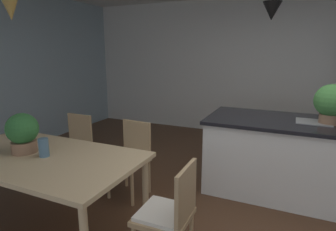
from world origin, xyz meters
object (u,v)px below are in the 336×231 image
Objects in this scene: chair_far_right at (131,156)px; potted_plant_on_table at (23,132)px; chair_kitchen_end at (170,213)px; chair_far_left at (74,146)px; potted_plant_on_island at (331,102)px; dining_table at (40,161)px; kitchen_island at (297,158)px; vase_on_dining_table at (44,148)px.

chair_far_right is 1.18m from potted_plant_on_table.
chair_far_right is at bearing 135.33° from chair_kitchen_end.
chair_kitchen_end and chair_far_left have the same top height.
potted_plant_on_table is at bearing -147.84° from potted_plant_on_island.
potted_plant_on_island is (2.05, 0.79, 0.66)m from chair_far_right.
potted_plant_on_table reaches higher than chair_far_left.
dining_table is 2.77m from kitchen_island.
chair_far_left is 1.08m from vase_on_dining_table.
kitchen_island is 12.11× the size of vase_on_dining_table.
dining_table is 4.39× the size of potted_plant_on_island.
potted_plant_on_island is (2.91, 0.79, 0.66)m from chair_far_left.
chair_kitchen_end reaches higher than dining_table.
vase_on_dining_table is at bearing -112.06° from chair_far_right.
chair_kitchen_end is (1.32, 0.00, -0.19)m from dining_table.
kitchen_island is at bearing 180.00° from potted_plant_on_island.
chair_kitchen_end is 1.58m from potted_plant_on_table.
kitchen_island reaches higher than chair_far_right.
vase_on_dining_table reaches higher than chair_kitchen_end.
chair_kitchen_end is 2.14m from potted_plant_on_island.
dining_table is 1.00m from chair_far_right.
dining_table is 1.00m from chair_far_left.
potted_plant_on_table reaches higher than vase_on_dining_table.
kitchen_island reaches higher than chair_far_left.
potted_plant_on_island is (0.28, 0.00, 0.68)m from kitchen_island.
vase_on_dining_table is at bearing -179.53° from chair_kitchen_end.
potted_plant_on_island is 2.54× the size of vase_on_dining_table.
kitchen_island is 0.73m from potted_plant_on_island.
dining_table is 0.92× the size of kitchen_island.
chair_far_right is at bearing -0.01° from chair_far_left.
dining_table is 3.03m from potted_plant_on_island.
potted_plant_on_island is at bearing 33.99° from dining_table.
chair_far_left is at bearing -163.28° from kitchen_island.
kitchen_island is at bearing 35.05° from potted_plant_on_table.
chair_far_left is 2.29× the size of potted_plant_on_table.
vase_on_dining_table is (-0.36, -0.89, 0.34)m from chair_far_right.
potted_plant_on_table is 2.22× the size of vase_on_dining_table.
kitchen_island reaches higher than chair_kitchen_end.
vase_on_dining_table is (0.26, -0.00, -0.12)m from potted_plant_on_table.
chair_far_right is 1.94m from kitchen_island.
kitchen_island is at bearing 37.19° from dining_table.
kitchen_island is 2.74m from vase_on_dining_table.
vase_on_dining_table is at bearing -145.08° from potted_plant_on_island.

